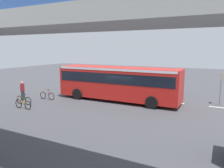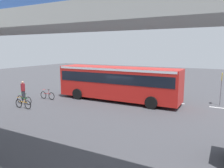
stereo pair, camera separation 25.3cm
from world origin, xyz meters
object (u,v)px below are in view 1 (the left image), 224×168
Objects in this scene: pedestrian at (23,91)px; traffic_sign at (221,83)px; bicycle_green at (24,100)px; bicycle_red at (47,96)px; bicycle_orange at (23,104)px; city_bus at (118,81)px.

traffic_sign is at bearing -158.92° from pedestrian.
bicycle_green is 2.41m from bicycle_red.
bicycle_red is (0.64, -3.39, 0.00)m from bicycle_orange.
pedestrian is at bearing 32.91° from bicycle_red.
bicycle_green is 0.63× the size of traffic_sign.
city_bus is 6.52× the size of bicycle_red.
bicycle_red is 0.63× the size of traffic_sign.
city_bus is at bearing -154.65° from pedestrian.
city_bus reaches higher than bicycle_orange.
traffic_sign reaches higher than bicycle_orange.
traffic_sign is at bearing -160.60° from bicycle_red.
bicycle_green and bicycle_red have the same top height.
city_bus reaches higher than traffic_sign.
city_bus is 9.06m from pedestrian.
pedestrian reaches higher than bicycle_green.
bicycle_red is 15.79m from traffic_sign.
city_bus is at bearing -132.97° from bicycle_orange.
city_bus is at bearing 16.80° from traffic_sign.
bicycle_orange is 16.66m from traffic_sign.
traffic_sign reaches higher than bicycle_green.
bicycle_green is at bearing 141.67° from pedestrian.
bicycle_red is (-0.43, -2.38, 0.00)m from bicycle_green.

